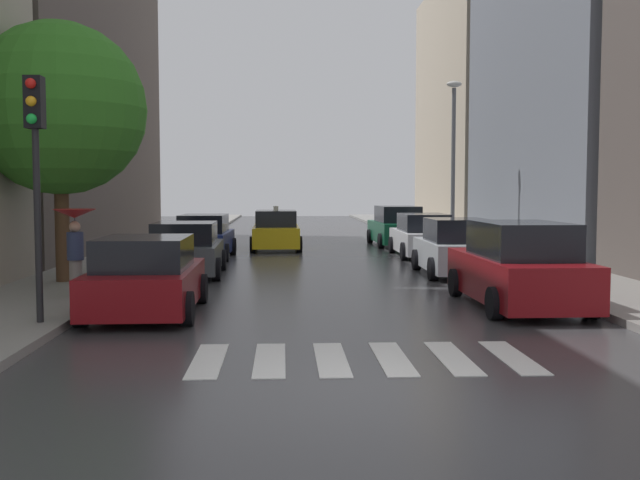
% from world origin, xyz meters
% --- Properties ---
extents(ground_plane, '(28.00, 72.00, 0.04)m').
position_xyz_m(ground_plane, '(0.00, 24.00, -0.02)').
color(ground_plane, '#38383B').
extents(sidewalk_left, '(3.00, 72.00, 0.15)m').
position_xyz_m(sidewalk_left, '(-6.50, 24.00, 0.07)').
color(sidewalk_left, gray).
rests_on(sidewalk_left, ground).
extents(sidewalk_right, '(3.00, 72.00, 0.15)m').
position_xyz_m(sidewalk_right, '(6.50, 24.00, 0.07)').
color(sidewalk_right, gray).
rests_on(sidewalk_right, ground).
extents(crosswalk_stripes, '(4.95, 2.20, 0.01)m').
position_xyz_m(crosswalk_stripes, '(0.00, 1.99, 0.01)').
color(crosswalk_stripes, silver).
rests_on(crosswalk_stripes, ground).
extents(building_left_mid, '(6.00, 20.28, 17.17)m').
position_xyz_m(building_left_mid, '(-11.00, 22.94, 8.59)').
color(building_left_mid, '#564C47').
rests_on(building_left_mid, ground).
extents(building_right_mid, '(6.00, 14.27, 15.92)m').
position_xyz_m(building_right_mid, '(11.00, 20.36, 7.96)').
color(building_right_mid, slate).
rests_on(building_right_mid, ground).
extents(building_right_far, '(6.00, 14.02, 14.73)m').
position_xyz_m(building_right_far, '(11.00, 35.20, 7.37)').
color(building_right_far, '#B2A38C').
rests_on(building_right_far, ground).
extents(parked_car_left_nearest, '(2.17, 4.14, 1.56)m').
position_xyz_m(parked_car_left_nearest, '(-3.88, 6.06, 0.73)').
color(parked_car_left_nearest, maroon).
rests_on(parked_car_left_nearest, ground).
extents(parked_car_left_second, '(2.22, 4.05, 1.55)m').
position_xyz_m(parked_car_left_second, '(-3.96, 12.69, 0.73)').
color(parked_car_left_second, '#474C51').
rests_on(parked_car_left_second, ground).
extents(parked_car_left_third, '(2.07, 4.36, 1.59)m').
position_xyz_m(parked_car_left_third, '(-3.98, 18.01, 0.75)').
color(parked_car_left_third, navy).
rests_on(parked_car_left_third, ground).
extents(parked_car_right_nearest, '(2.12, 4.80, 1.81)m').
position_xyz_m(parked_car_right_nearest, '(3.82, 6.63, 0.84)').
color(parked_car_right_nearest, maroon).
rests_on(parked_car_right_nearest, ground).
extents(parked_car_right_second, '(2.10, 4.03, 1.65)m').
position_xyz_m(parked_car_right_second, '(3.88, 12.47, 0.77)').
color(parked_car_right_second, '#B2B7BF').
rests_on(parked_car_right_second, ground).
extents(parked_car_right_third, '(2.05, 4.64, 1.60)m').
position_xyz_m(parked_car_right_third, '(4.00, 18.34, 0.75)').
color(parked_car_right_third, silver).
rests_on(parked_car_right_third, ground).
extents(parked_car_right_fourth, '(2.25, 4.72, 1.76)m').
position_xyz_m(parked_car_right_fourth, '(3.88, 23.71, 0.82)').
color(parked_car_right_fourth, '#0C4C2D').
rests_on(parked_car_right_fourth, ground).
extents(taxi_midroad, '(2.11, 4.47, 1.81)m').
position_xyz_m(taxi_midroad, '(-1.44, 21.85, 0.76)').
color(taxi_midroad, yellow).
rests_on(taxi_midroad, ground).
extents(pedestrian_near_tree, '(0.94, 0.94, 1.91)m').
position_xyz_m(pedestrian_near_tree, '(-5.75, 7.83, 1.51)').
color(pedestrian_near_tree, gray).
rests_on(pedestrian_near_tree, sidewalk_left).
extents(street_tree_left, '(4.33, 4.33, 6.54)m').
position_xyz_m(street_tree_left, '(-6.76, 10.34, 4.51)').
color(street_tree_left, '#513823').
rests_on(street_tree_left, sidewalk_left).
extents(traffic_light_left_corner, '(0.30, 0.42, 4.30)m').
position_xyz_m(traffic_light_left_corner, '(-5.45, 4.45, 3.29)').
color(traffic_light_left_corner, black).
rests_on(traffic_light_left_corner, sidewalk_left).
extents(lamp_post_right, '(0.60, 0.28, 6.57)m').
position_xyz_m(lamp_post_right, '(5.55, 20.19, 3.96)').
color(lamp_post_right, '#595B60').
rests_on(lamp_post_right, sidewalk_right).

